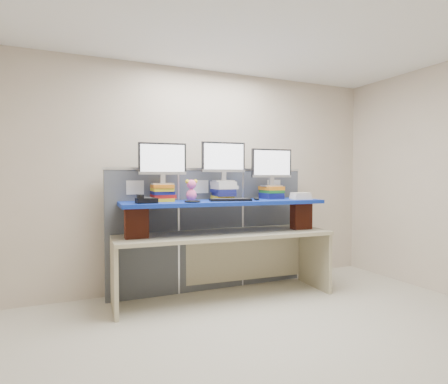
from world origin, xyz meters
name	(u,v)px	position (x,y,z in m)	size (l,w,h in m)	color
room	(293,180)	(0.00, 0.00, 1.40)	(5.00, 4.00, 2.80)	beige
cubicle_partition	(211,229)	(0.00, 1.78, 0.77)	(2.60, 0.06, 1.53)	#484C55
desk	(224,246)	(0.01, 1.41, 0.61)	(2.57, 0.90, 0.77)	#B9B08D
brick_pier_left	(136,223)	(-1.00, 1.42, 0.94)	(0.24, 0.13, 0.33)	maroon
brick_pier_right	(301,216)	(1.02, 1.29, 0.94)	(0.24, 0.13, 0.33)	maroon
blue_board	(224,202)	(0.01, 1.41, 1.12)	(2.36, 0.59, 0.04)	#0B1C92
book_stack_left	(163,193)	(-0.68, 1.57, 1.24)	(0.27, 0.32, 0.19)	yellow
book_stack_center	(223,191)	(0.05, 1.52, 1.26)	(0.27, 0.32, 0.22)	yellow
book_stack_right	(271,193)	(0.70, 1.49, 1.22)	(0.24, 0.29, 0.16)	navy
monitor_left	(163,161)	(-0.68, 1.57, 1.60)	(0.54, 0.17, 0.47)	#9F9FA4
monitor_center	(224,159)	(0.06, 1.52, 1.63)	(0.54, 0.17, 0.47)	#9F9FA4
monitor_right	(272,165)	(0.70, 1.48, 1.57)	(0.54, 0.17, 0.47)	#9F9FA4
keyboard	(230,200)	(0.04, 1.30, 1.16)	(0.50, 0.27, 0.03)	black
mouse	(257,199)	(0.37, 1.27, 1.16)	(0.06, 0.10, 0.03)	black
desk_phone	(146,200)	(-0.92, 1.36, 1.18)	(0.22, 0.20, 0.09)	black
headset	(193,201)	(-0.43, 1.27, 1.15)	(0.17, 0.17, 0.02)	black
plush_toy	(191,190)	(-0.36, 1.48, 1.27)	(0.15, 0.11, 0.25)	pink
binder_stack	(301,196)	(0.98, 1.25, 1.18)	(0.25, 0.21, 0.08)	beige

